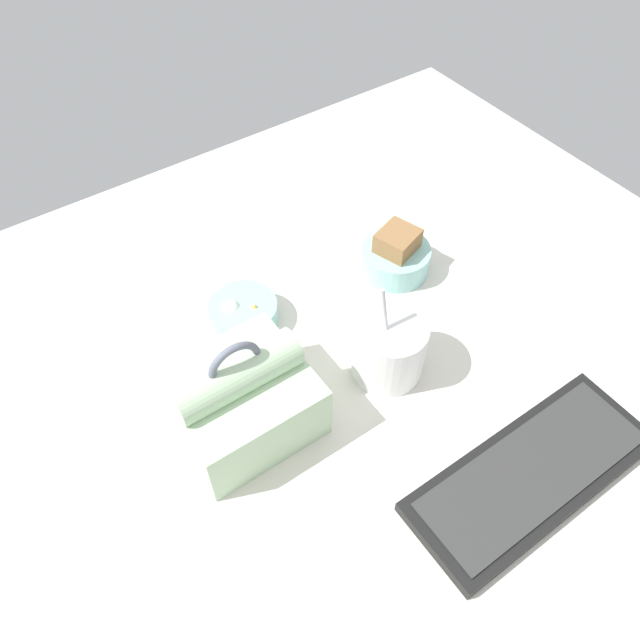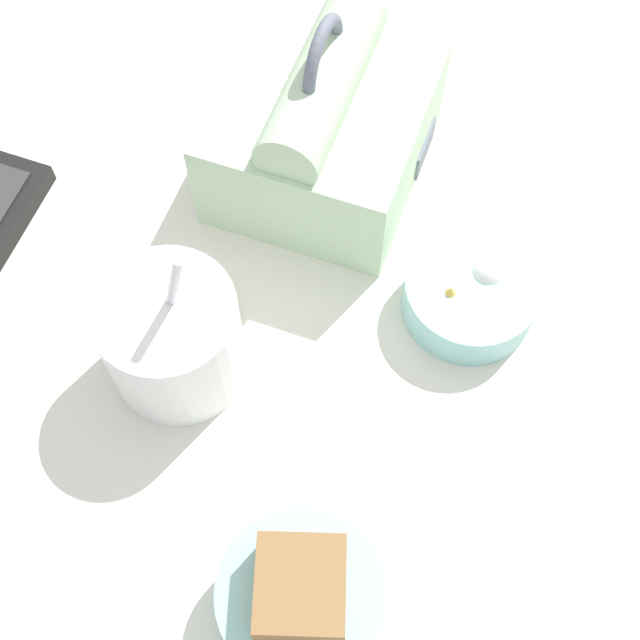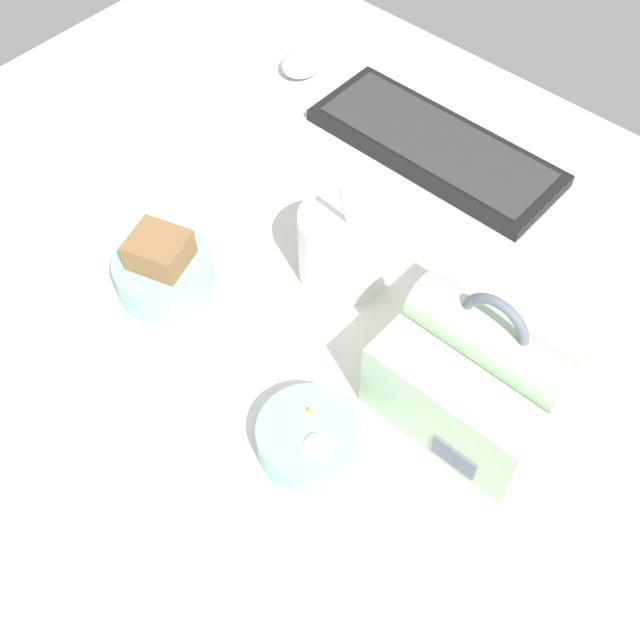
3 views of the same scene
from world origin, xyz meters
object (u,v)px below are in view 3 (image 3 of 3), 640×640
at_px(keyboard, 435,146).
at_px(bento_bowl_snacks, 310,437).
at_px(computer_mouse, 303,63).
at_px(soup_cup, 344,244).
at_px(bento_bowl_sandwich, 164,270).
at_px(lunch_bag, 481,369).

height_order(keyboard, bento_bowl_snacks, bento_bowl_snacks).
height_order(keyboard, computer_mouse, computer_mouse).
height_order(soup_cup, bento_bowl_sandwich, soup_cup).
height_order(bento_bowl_sandwich, bento_bowl_snacks, bento_bowl_sandwich).
bearing_deg(bento_bowl_snacks, computer_mouse, 133.02).
xyz_separation_m(keyboard, soup_cup, (0.05, -0.25, 0.04)).
bearing_deg(bento_bowl_snacks, soup_cup, 122.43).
bearing_deg(bento_bowl_snacks, lunch_bag, 59.77).
distance_m(bento_bowl_sandwich, computer_mouse, 0.44).
xyz_separation_m(soup_cup, bento_bowl_sandwich, (-0.14, -0.16, -0.02)).
distance_m(soup_cup, computer_mouse, 0.40).
bearing_deg(bento_bowl_sandwich, keyboard, 76.58).
distance_m(lunch_bag, bento_bowl_snacks, 0.19).
bearing_deg(bento_bowl_sandwich, lunch_bag, 17.48).
bearing_deg(bento_bowl_snacks, bento_bowl_sandwich, 170.48).
bearing_deg(keyboard, bento_bowl_sandwich, -103.42).
xyz_separation_m(keyboard, lunch_bag, (0.27, -0.29, 0.05)).
height_order(keyboard, lunch_bag, lunch_bag).
height_order(bento_bowl_snacks, computer_mouse, bento_bowl_snacks).
bearing_deg(lunch_bag, computer_mouse, 150.15).
relative_size(bento_bowl_sandwich, computer_mouse, 1.62).
bearing_deg(bento_bowl_sandwich, bento_bowl_snacks, -9.52).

